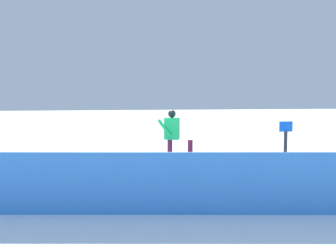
{
  "coord_description": "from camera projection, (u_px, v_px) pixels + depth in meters",
  "views": [
    {
      "loc": [
        1.36,
        11.1,
        2.43
      ],
      "look_at": [
        -0.51,
        1.1,
        1.68
      ],
      "focal_mm": 42.63,
      "sensor_mm": 36.0,
      "label": 1
    }
  ],
  "objects": [
    {
      "name": "ground_plane",
      "position": [
        143.0,
        182.0,
        11.31
      ],
      "size": [
        120.0,
        120.0,
        0.0
      ],
      "primitive_type": "plane",
      "color": "white"
    },
    {
      "name": "trail_marker",
      "position": [
        285.0,
        148.0,
        11.62
      ],
      "size": [
        0.4,
        0.1,
        1.71
      ],
      "color": "#262628",
      "rests_on": "ground_plane"
    },
    {
      "name": "safety_fence",
      "position": [
        162.0,
        184.0,
        8.17
      ],
      "size": [
        13.6,
        2.65,
        1.3
      ],
      "primitive_type": "cube",
      "rotation": [
        0.0,
        0.0,
        -0.19
      ],
      "color": "#3B86E5",
      "rests_on": "ground_plane"
    },
    {
      "name": "grind_box",
      "position": [
        143.0,
        173.0,
        11.29
      ],
      "size": [
        6.52,
        1.78,
        0.56
      ],
      "color": "black",
      "rests_on": "ground_plane"
    },
    {
      "name": "snowboarder",
      "position": [
        174.0,
        134.0,
        11.24
      ],
      "size": [
        1.47,
        0.85,
        1.49
      ],
      "color": "black",
      "rests_on": "grind_box"
    }
  ]
}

